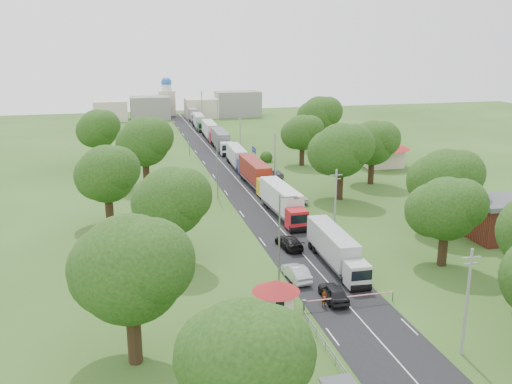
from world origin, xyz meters
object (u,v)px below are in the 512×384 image
object	(u,v)px
truck_0	(335,248)
pedestrian_near	(324,298)
info_sign	(254,153)
car_lane_mid	(296,273)
car_lane_front	(334,293)
boom_barrier	(336,299)
guard_booth	(276,293)

from	to	relation	value
truck_0	pedestrian_near	size ratio (longest dim) A/B	8.00
pedestrian_near	info_sign	bearing A→B (deg)	57.01
car_lane_mid	info_sign	bearing A→B (deg)	-102.86
truck_0	car_lane_front	size ratio (longest dim) A/B	2.89
pedestrian_near	boom_barrier	bearing A→B (deg)	-52.76
boom_barrier	pedestrian_near	distance (m)	1.10
car_lane_mid	truck_0	bearing A→B (deg)	-157.54
info_sign	pedestrian_near	size ratio (longest dim) A/B	2.35
guard_booth	boom_barrier	bearing A→B (deg)	0.01
boom_barrier	pedestrian_near	bearing A→B (deg)	153.01
info_sign	truck_0	world-z (taller)	info_sign
truck_0	pedestrian_near	distance (m)	10.36
boom_barrier	guard_booth	size ratio (longest dim) A/B	2.10
truck_0	pedestrian_near	bearing A→B (deg)	-117.04
guard_booth	car_lane_mid	bearing A→B (deg)	59.04
truck_0	car_lane_mid	distance (m)	6.10
info_sign	truck_0	size ratio (longest dim) A/B	0.29
car_lane_front	boom_barrier	bearing A→B (deg)	78.66
boom_barrier	car_lane_front	bearing A→B (deg)	76.59
guard_booth	truck_0	distance (m)	13.58
car_lane_front	car_lane_mid	bearing A→B (deg)	-67.95
info_sign	boom_barrier	bearing A→B (deg)	-96.24
info_sign	guard_booth	bearing A→B (deg)	-101.68
pedestrian_near	car_lane_front	bearing A→B (deg)	10.99
pedestrian_near	car_lane_mid	bearing A→B (deg)	70.04
boom_barrier	car_lane_front	xyz separation A→B (m)	(0.36, 1.50, -0.07)
guard_booth	car_lane_front	bearing A→B (deg)	13.61
guard_booth	info_sign	xyz separation A→B (m)	(12.40, 60.00, 0.84)
boom_barrier	info_sign	size ratio (longest dim) A/B	2.25
guard_booth	pedestrian_near	world-z (taller)	guard_booth
boom_barrier	car_lane_front	size ratio (longest dim) A/B	1.90
car_lane_front	guard_booth	bearing A→B (deg)	15.68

